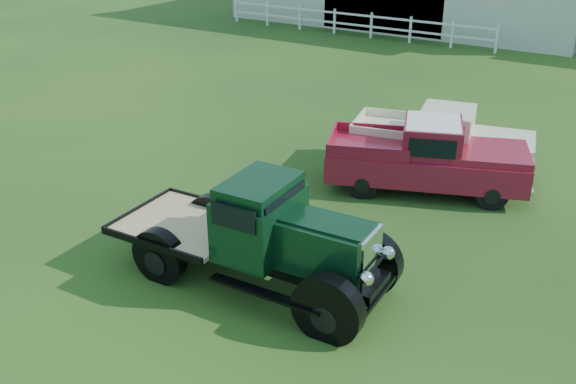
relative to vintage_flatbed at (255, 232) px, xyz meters
The scene contains 5 objects.
ground 1.24m from the vintage_flatbed, 142.17° to the left, with size 120.00×120.00×0.00m, color #1A3616.
fence_rail 22.17m from the vintage_flatbed, 112.74° to the left, with size 14.20×0.16×1.20m, color white, non-canonical shape.
vintage_flatbed is the anchor object (origin of this frame).
red_pickup 5.48m from the vintage_flatbed, 78.79° to the left, with size 4.71×1.81×1.72m, color maroon, non-canonical shape.
white_pickup 6.57m from the vintage_flatbed, 81.14° to the left, with size 4.49×1.74×1.65m, color beige, non-canonical shape.
Camera 1 is at (6.32, -8.44, 6.41)m, focal length 40.00 mm.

